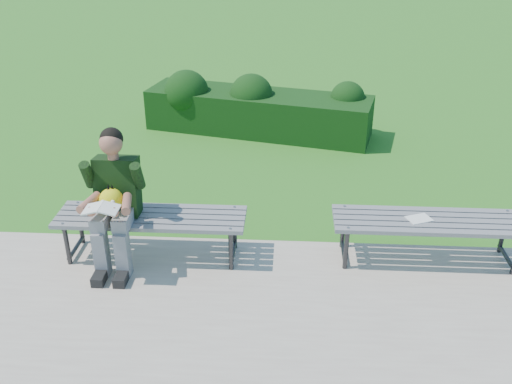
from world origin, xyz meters
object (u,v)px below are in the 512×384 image
Objects in this scene: seated_boy at (114,196)px; paper_sheet at (419,219)px; bench_left at (151,220)px; bench_right at (429,224)px; hedge at (253,107)px.

paper_sheet is at bearing 3.47° from seated_boy.
bench_right is (2.64, 0.08, 0.00)m from bench_left.
hedge is 2.63× the size of seated_boy.
hedge is 1.92× the size of bench_left.
hedge reaches higher than paper_sheet.
hedge reaches higher than bench_right.
paper_sheet is at bearing -180.00° from bench_right.
bench_left is (-0.75, -3.54, 0.04)m from hedge.
seated_boy is at bearing -162.92° from bench_left.
bench_right is at bearing 1.74° from bench_left.
bench_right is 1.37× the size of seated_boy.
bench_right is 0.12m from paper_sheet.
seated_boy is 2.85m from paper_sheet.
bench_left is at bearing -101.93° from hedge.
seated_boy is at bearing -176.53° from paper_sheet.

